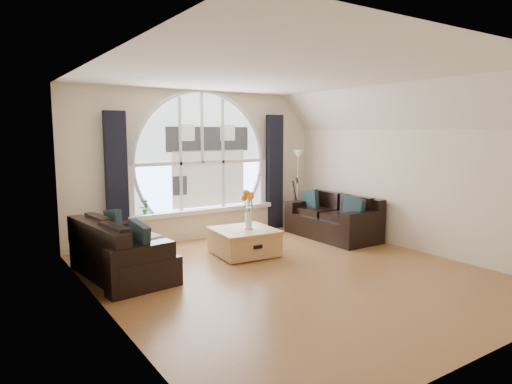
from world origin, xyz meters
name	(u,v)px	position (x,y,z in m)	size (l,w,h in m)	color
ground	(292,274)	(0.00, 0.00, 0.00)	(5.00, 5.50, 0.01)	brown
ceiling	(294,75)	(0.00, 0.00, 2.70)	(5.00, 5.50, 0.01)	silver
wall_back	(201,165)	(0.00, 2.75, 1.35)	(5.00, 0.01, 2.70)	beige
wall_front	(496,204)	(0.00, -2.75, 1.35)	(5.00, 0.01, 2.70)	beige
wall_left	(104,190)	(-2.50, 0.00, 1.35)	(0.01, 5.50, 2.70)	beige
wall_right	(412,169)	(2.50, 0.00, 1.35)	(0.01, 5.50, 2.70)	beige
attic_slope	(403,107)	(2.20, 0.00, 2.35)	(0.92, 5.50, 0.72)	silver
arched_window	(201,150)	(0.00, 2.72, 1.62)	(2.60, 0.06, 2.15)	silver
window_sill	(204,210)	(0.00, 2.65, 0.51)	(2.90, 0.22, 0.08)	white
window_frame	(202,150)	(0.00, 2.69, 1.62)	(2.76, 0.08, 2.15)	white
neighbor_house	(209,157)	(0.15, 2.71, 1.50)	(1.70, 0.02, 1.50)	silver
curtain_left	(117,182)	(-1.60, 2.63, 1.15)	(0.35, 0.12, 2.30)	black
curtain_right	(274,172)	(1.60, 2.63, 1.15)	(0.35, 0.12, 2.30)	black
sofa_left	(122,247)	(-1.97, 1.22, 0.40)	(0.86, 1.71, 0.76)	black
sofa_right	(332,216)	(1.98, 1.32, 0.40)	(0.88, 1.76, 0.78)	black
coffee_chest	(244,241)	(-0.02, 1.22, 0.23)	(0.94, 0.94, 0.46)	#B9864C
throw_blanket	(134,238)	(-1.80, 1.24, 0.50)	(0.55, 0.55, 0.10)	silver
vase_flowers	(249,205)	(0.04, 1.18, 0.81)	(0.24, 0.24, 0.70)	white
floor_lamp	(298,189)	(1.98, 2.34, 0.80)	(0.24, 0.24, 1.60)	#B2B2B2
guitar	(293,203)	(1.84, 2.31, 0.53)	(0.36, 0.24, 1.06)	brown
potted_plant	(145,206)	(-1.14, 2.65, 0.69)	(0.15, 0.10, 0.29)	#1E6023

